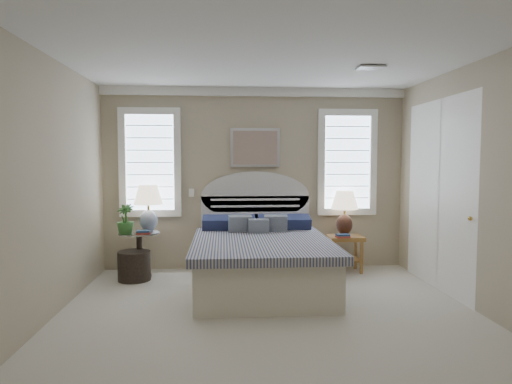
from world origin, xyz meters
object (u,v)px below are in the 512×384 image
at_px(lamp_left, 148,203).
at_px(nightstand_right, 345,246).
at_px(side_table_left, 139,250).
at_px(floor_pot, 134,266).
at_px(lamp_right, 345,208).
at_px(bed, 261,257).

bearing_deg(lamp_left, nightstand_right, -0.73).
xyz_separation_m(side_table_left, floor_pot, (-0.04, -0.17, -0.19)).
bearing_deg(side_table_left, nightstand_right, 1.94).
height_order(lamp_left, lamp_right, lamp_left).
xyz_separation_m(side_table_left, lamp_right, (2.97, 0.24, 0.54)).
bearing_deg(nightstand_right, lamp_right, 81.33).
bearing_deg(floor_pot, lamp_right, 7.76).
bearing_deg(nightstand_right, bed, -151.97).
xyz_separation_m(floor_pot, lamp_right, (3.01, 0.41, 0.73)).
bearing_deg(floor_pot, bed, -13.98).
relative_size(bed, nightstand_right, 4.29).
bearing_deg(lamp_right, nightstand_right, -98.67).
bearing_deg(lamp_left, side_table_left, -129.00).
xyz_separation_m(nightstand_right, floor_pot, (-2.99, -0.27, -0.19)).
relative_size(bed, lamp_left, 3.45).
relative_size(side_table_left, lamp_left, 0.95).
bearing_deg(bed, floor_pot, 166.02).
distance_m(nightstand_right, lamp_right, 0.56).
bearing_deg(lamp_right, floor_pot, -172.24).
bearing_deg(side_table_left, bed, -19.74).
xyz_separation_m(nightstand_right, lamp_right, (0.02, 0.14, 0.54)).
relative_size(nightstand_right, lamp_right, 0.81).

